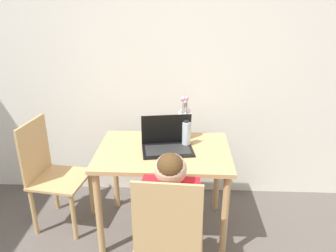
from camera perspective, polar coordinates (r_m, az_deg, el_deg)
wall_back at (r=2.89m, az=-1.92°, el=10.86°), size 6.40×0.05×2.50m
dining_table at (r=2.50m, az=-0.77°, el=-6.36°), size 0.99×0.69×0.72m
chair_occupied at (r=2.05m, az=0.19°, el=-18.82°), size 0.42×0.42×0.91m
chair_spare at (r=2.81m, az=-19.59°, el=-7.90°), size 0.45×0.45×0.91m
person_seated at (r=2.05m, az=0.54°, el=-13.17°), size 0.37×0.44×0.99m
laptop at (r=2.45m, az=-0.17°, el=-2.70°), size 0.41×0.32×0.26m
flower_vase at (r=2.62m, az=2.90°, el=0.43°), size 0.11×0.11×0.36m
water_bottle at (r=2.49m, az=3.20°, el=-1.29°), size 0.06×0.06×0.21m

